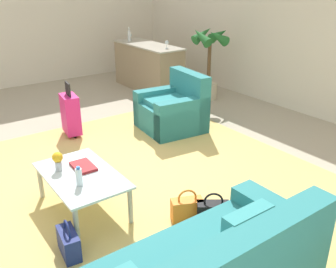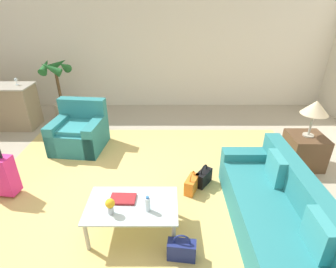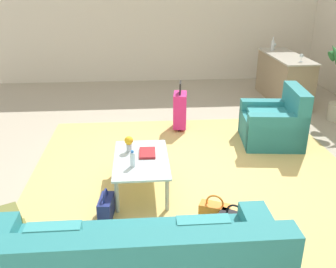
# 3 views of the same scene
# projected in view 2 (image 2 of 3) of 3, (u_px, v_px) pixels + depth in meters

# --- Properties ---
(ground_plane) EXTENTS (12.00, 12.00, 0.00)m
(ground_plane) POSITION_uv_depth(u_px,v_px,m) (111.00, 203.00, 3.79)
(ground_plane) COLOR #A89E89
(wall_back) EXTENTS (10.24, 0.12, 3.10)m
(wall_back) POSITION_uv_depth(u_px,v_px,m) (136.00, 47.00, 6.70)
(wall_back) COLOR silver
(wall_back) RESTS_ON ground
(area_rug) EXTENTS (5.20, 4.40, 0.01)m
(area_rug) POSITION_uv_depth(u_px,v_px,m) (153.00, 194.00, 3.97)
(area_rug) COLOR tan
(area_rug) RESTS_ON ground
(couch) EXTENTS (0.85, 2.44, 0.83)m
(couch) POSITION_uv_depth(u_px,v_px,m) (282.00, 219.00, 3.12)
(couch) COLOR teal
(couch) RESTS_ON ground
(armchair) EXTENTS (1.02, 0.99, 0.91)m
(armchair) POSITION_uv_depth(u_px,v_px,m) (81.00, 132.00, 5.15)
(armchair) COLOR teal
(armchair) RESTS_ON ground
(coffee_table) EXTENTS (1.10, 0.67, 0.43)m
(coffee_table) POSITION_uv_depth(u_px,v_px,m) (133.00, 208.00, 3.17)
(coffee_table) COLOR silver
(coffee_table) RESTS_ON ground
(water_bottle) EXTENTS (0.06, 0.06, 0.20)m
(water_bottle) POSITION_uv_depth(u_px,v_px,m) (148.00, 204.00, 3.02)
(water_bottle) COLOR silver
(water_bottle) RESTS_ON coffee_table
(coffee_table_book) EXTENTS (0.32, 0.21, 0.03)m
(coffee_table_book) POSITION_uv_depth(u_px,v_px,m) (124.00, 199.00, 3.22)
(coffee_table_book) COLOR maroon
(coffee_table_book) RESTS_ON coffee_table
(flower_vase) EXTENTS (0.11, 0.11, 0.21)m
(flower_vase) POSITION_uv_depth(u_px,v_px,m) (111.00, 205.00, 2.96)
(flower_vase) COLOR #B2B7BC
(flower_vase) RESTS_ON coffee_table
(side_table) EXTENTS (0.58, 0.58, 0.58)m
(side_table) POSITION_uv_depth(u_px,v_px,m) (305.00, 151.00, 4.54)
(side_table) COLOR #513823
(side_table) RESTS_ON ground
(table_lamp) EXTENTS (0.43, 0.43, 0.63)m
(table_lamp) POSITION_uv_depth(u_px,v_px,m) (317.00, 108.00, 4.18)
(table_lamp) COLOR #ADA899
(table_lamp) RESTS_ON side_table
(wine_glass_left_of_centre) EXTENTS (0.08, 0.08, 0.15)m
(wine_glass_left_of_centre) POSITION_uv_depth(u_px,v_px,m) (17.00, 80.00, 5.66)
(wine_glass_left_of_centre) COLOR silver
(wine_glass_left_of_centre) RESTS_ON bar_console
(suitcase_magenta) EXTENTS (0.43, 0.27, 0.85)m
(suitcase_magenta) POSITION_uv_depth(u_px,v_px,m) (2.00, 174.00, 3.81)
(suitcase_magenta) COLOR #D12375
(suitcase_magenta) RESTS_ON ground
(handbag_orange) EXTENTS (0.26, 0.35, 0.36)m
(handbag_orange) POSITION_uv_depth(u_px,v_px,m) (192.00, 184.00, 3.97)
(handbag_orange) COLOR orange
(handbag_orange) RESTS_ON ground
(handbag_navy) EXTENTS (0.33, 0.18, 0.36)m
(handbag_navy) POSITION_uv_depth(u_px,v_px,m) (182.00, 250.00, 2.92)
(handbag_navy) COLOR navy
(handbag_navy) RESTS_ON ground
(handbag_black) EXTENTS (0.30, 0.34, 0.36)m
(handbag_black) POSITION_uv_depth(u_px,v_px,m) (204.00, 177.00, 4.12)
(handbag_black) COLOR black
(handbag_black) RESTS_ON ground
(potted_palm) EXTENTS (0.64, 0.64, 1.45)m
(potted_palm) POSITION_uv_depth(u_px,v_px,m) (59.00, 84.00, 6.26)
(potted_palm) COLOR #BCB299
(potted_palm) RESTS_ON ground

